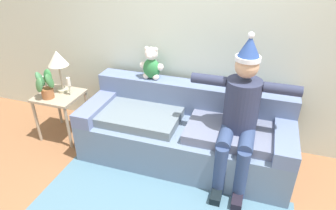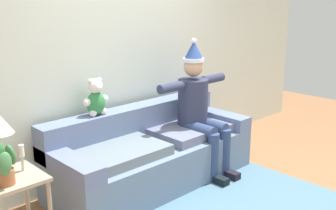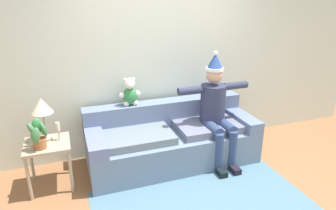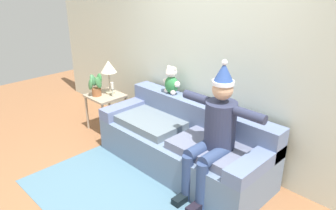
{
  "view_description": "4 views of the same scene",
  "coord_description": "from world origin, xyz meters",
  "px_view_note": "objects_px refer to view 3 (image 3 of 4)",
  "views": [
    {
      "loc": [
        0.68,
        -1.66,
        2.2
      ],
      "look_at": [
        -0.14,
        0.82,
        0.75
      ],
      "focal_mm": 31.64,
      "sensor_mm": 36.0,
      "label": 1
    },
    {
      "loc": [
        -2.68,
        -2.0,
        1.94
      ],
      "look_at": [
        0.06,
        0.83,
        0.89
      ],
      "focal_mm": 42.84,
      "sensor_mm": 36.0,
      "label": 2
    },
    {
      "loc": [
        -1.28,
        -2.43,
        2.19
      ],
      "look_at": [
        -0.08,
        0.94,
        0.87
      ],
      "focal_mm": 31.79,
      "sensor_mm": 36.0,
      "label": 3
    },
    {
      "loc": [
        2.39,
        -1.65,
        2.33
      ],
      "look_at": [
        -0.07,
        0.81,
        0.89
      ],
      "focal_mm": 34.61,
      "sensor_mm": 36.0,
      "label": 4
    }
  ],
  "objects_px": {
    "teddy_bear": "(130,93)",
    "table_lamp": "(42,108)",
    "side_table": "(48,150)",
    "potted_plant": "(38,135)",
    "couch": "(172,139)",
    "candle_short": "(58,129)",
    "candle_tall": "(31,134)",
    "person_seated": "(216,108)"
  },
  "relations": [
    {
      "from": "candle_tall",
      "to": "candle_short",
      "type": "bearing_deg",
      "value": 11.91
    },
    {
      "from": "couch",
      "to": "candle_tall",
      "type": "xyz_separation_m",
      "value": [
        -1.72,
        -0.09,
        0.4
      ]
    },
    {
      "from": "side_table",
      "to": "table_lamp",
      "type": "distance_m",
      "value": 0.51
    },
    {
      "from": "couch",
      "to": "potted_plant",
      "type": "relative_size",
      "value": 6.73
    },
    {
      "from": "person_seated",
      "to": "teddy_bear",
      "type": "relative_size",
      "value": 3.98
    },
    {
      "from": "person_seated",
      "to": "table_lamp",
      "type": "height_order",
      "value": "person_seated"
    },
    {
      "from": "teddy_bear",
      "to": "candle_short",
      "type": "bearing_deg",
      "value": -161.79
    },
    {
      "from": "couch",
      "to": "side_table",
      "type": "height_order",
      "value": "couch"
    },
    {
      "from": "couch",
      "to": "table_lamp",
      "type": "distance_m",
      "value": 1.71
    },
    {
      "from": "teddy_bear",
      "to": "table_lamp",
      "type": "height_order",
      "value": "teddy_bear"
    },
    {
      "from": "teddy_bear",
      "to": "candle_short",
      "type": "distance_m",
      "value": 1.02
    },
    {
      "from": "teddy_bear",
      "to": "candle_short",
      "type": "xyz_separation_m",
      "value": [
        -0.94,
        -0.31,
        -0.25
      ]
    },
    {
      "from": "couch",
      "to": "person_seated",
      "type": "xyz_separation_m",
      "value": [
        0.57,
        -0.16,
        0.45
      ]
    },
    {
      "from": "couch",
      "to": "table_lamp",
      "type": "xyz_separation_m",
      "value": [
        -1.57,
        0.02,
        0.66
      ]
    },
    {
      "from": "person_seated",
      "to": "teddy_bear",
      "type": "distance_m",
      "value": 1.17
    },
    {
      "from": "couch",
      "to": "person_seated",
      "type": "bearing_deg",
      "value": -15.53
    },
    {
      "from": "table_lamp",
      "to": "potted_plant",
      "type": "bearing_deg",
      "value": -107.34
    },
    {
      "from": "teddy_bear",
      "to": "candle_short",
      "type": "height_order",
      "value": "teddy_bear"
    },
    {
      "from": "teddy_bear",
      "to": "potted_plant",
      "type": "distance_m",
      "value": 1.25
    },
    {
      "from": "couch",
      "to": "teddy_bear",
      "type": "bearing_deg",
      "value": 151.09
    },
    {
      "from": "table_lamp",
      "to": "candle_short",
      "type": "xyz_separation_m",
      "value": [
        0.14,
        -0.06,
        -0.26
      ]
    },
    {
      "from": "side_table",
      "to": "candle_short",
      "type": "bearing_deg",
      "value": 15.71
    },
    {
      "from": "couch",
      "to": "candle_tall",
      "type": "distance_m",
      "value": 1.77
    },
    {
      "from": "side_table",
      "to": "candle_short",
      "type": "relative_size",
      "value": 2.58
    },
    {
      "from": "couch",
      "to": "potted_plant",
      "type": "xyz_separation_m",
      "value": [
        -1.64,
        -0.18,
        0.42
      ]
    },
    {
      "from": "candle_short",
      "to": "table_lamp",
      "type": "bearing_deg",
      "value": 158.22
    },
    {
      "from": "side_table",
      "to": "potted_plant",
      "type": "distance_m",
      "value": 0.29
    },
    {
      "from": "teddy_bear",
      "to": "table_lamp",
      "type": "distance_m",
      "value": 1.11
    },
    {
      "from": "couch",
      "to": "potted_plant",
      "type": "distance_m",
      "value": 1.7
    },
    {
      "from": "side_table",
      "to": "candle_tall",
      "type": "height_order",
      "value": "candle_tall"
    },
    {
      "from": "person_seated",
      "to": "teddy_bear",
      "type": "height_order",
      "value": "person_seated"
    },
    {
      "from": "side_table",
      "to": "potted_plant",
      "type": "bearing_deg",
      "value": -120.84
    },
    {
      "from": "person_seated",
      "to": "potted_plant",
      "type": "distance_m",
      "value": 2.21
    },
    {
      "from": "potted_plant",
      "to": "candle_tall",
      "type": "xyz_separation_m",
      "value": [
        -0.08,
        0.09,
        -0.02
      ]
    },
    {
      "from": "couch",
      "to": "candle_short",
      "type": "height_order",
      "value": "candle_short"
    },
    {
      "from": "couch",
      "to": "candle_tall",
      "type": "bearing_deg",
      "value": -176.85
    },
    {
      "from": "person_seated",
      "to": "table_lamp",
      "type": "bearing_deg",
      "value": 175.15
    },
    {
      "from": "side_table",
      "to": "potted_plant",
      "type": "height_order",
      "value": "potted_plant"
    },
    {
      "from": "couch",
      "to": "table_lamp",
      "type": "height_order",
      "value": "table_lamp"
    },
    {
      "from": "candle_tall",
      "to": "candle_short",
      "type": "relative_size",
      "value": 1.03
    },
    {
      "from": "person_seated",
      "to": "couch",
      "type": "bearing_deg",
      "value": 164.47
    },
    {
      "from": "couch",
      "to": "person_seated",
      "type": "relative_size",
      "value": 1.5
    }
  ]
}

